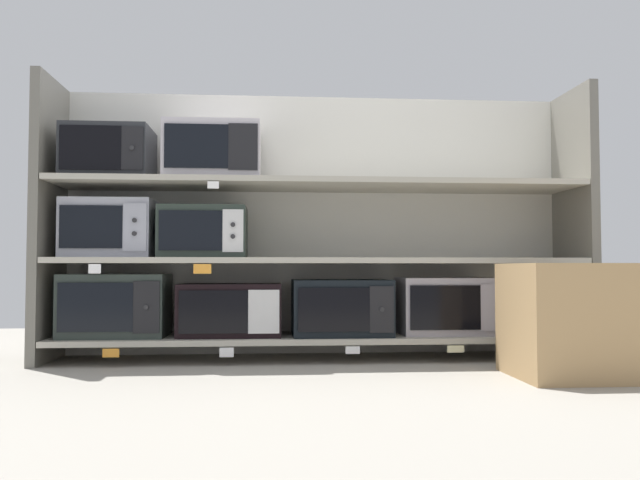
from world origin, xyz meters
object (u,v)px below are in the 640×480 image
(microwave_2, at_px, (341,307))
(microwave_0, at_px, (116,305))
(microwave_1, at_px, (230,310))
(microwave_3, at_px, (447,306))
(microwave_7, at_px, (214,153))
(microwave_4, at_px, (110,229))
(microwave_5, at_px, (204,232))
(shipping_carton, at_px, (568,320))
(microwave_6, at_px, (109,154))

(microwave_2, bearing_deg, microwave_0, 180.00)
(microwave_0, relative_size, microwave_2, 1.02)
(microwave_1, relative_size, microwave_3, 1.04)
(microwave_1, distance_m, microwave_7, 0.86)
(microwave_0, distance_m, microwave_3, 1.81)
(microwave_1, bearing_deg, microwave_4, 179.98)
(microwave_5, xyz_separation_m, shipping_carton, (1.72, -0.70, -0.43))
(microwave_6, height_order, shipping_carton, microwave_6)
(microwave_3, xyz_separation_m, microwave_5, (-1.35, -0.00, 0.40))
(microwave_6, relative_size, shipping_carton, 0.87)
(microwave_1, distance_m, shipping_carton, 1.72)
(microwave_0, distance_m, microwave_7, 0.98)
(microwave_3, relative_size, shipping_carton, 1.02)
(microwave_6, bearing_deg, microwave_1, 0.01)
(microwave_7, xyz_separation_m, shipping_carton, (1.67, -0.70, -0.87))
(microwave_2, bearing_deg, microwave_5, -180.00)
(microwave_7, bearing_deg, microwave_6, -179.97)
(microwave_2, distance_m, microwave_7, 1.10)
(microwave_1, distance_m, microwave_5, 0.44)
(microwave_5, bearing_deg, microwave_1, -0.03)
(microwave_2, bearing_deg, microwave_6, -179.99)
(microwave_2, height_order, microwave_3, microwave_3)
(microwave_3, bearing_deg, microwave_6, -179.99)
(microwave_2, height_order, microwave_4, microwave_4)
(microwave_1, bearing_deg, microwave_6, -179.99)
(microwave_2, bearing_deg, microwave_7, 180.00)
(microwave_3, relative_size, microwave_5, 1.15)
(shipping_carton, bearing_deg, microwave_3, 117.86)
(microwave_1, xyz_separation_m, microwave_4, (-0.65, 0.00, 0.44))
(microwave_6, bearing_deg, microwave_7, 0.03)
(microwave_3, distance_m, microwave_4, 1.90)
(microwave_5, bearing_deg, microwave_2, 0.00)
(microwave_4, height_order, microwave_5, microwave_4)
(microwave_3, distance_m, microwave_7, 1.55)
(shipping_carton, bearing_deg, microwave_0, 162.21)
(microwave_0, relative_size, microwave_5, 1.18)
(microwave_4, height_order, shipping_carton, microwave_4)
(microwave_4, distance_m, microwave_5, 0.50)
(microwave_4, bearing_deg, microwave_3, -0.01)
(microwave_3, xyz_separation_m, microwave_7, (-1.30, 0.00, 0.84))
(microwave_6, bearing_deg, microwave_5, 0.03)
(microwave_4, relative_size, microwave_6, 1.04)
(microwave_2, bearing_deg, microwave_1, -179.99)
(shipping_carton, bearing_deg, microwave_1, 155.99)
(microwave_2, bearing_deg, microwave_3, -0.00)
(microwave_2, bearing_deg, microwave_4, 179.99)
(microwave_0, height_order, microwave_4, microwave_4)
(microwave_2, distance_m, microwave_5, 0.86)
(microwave_2, distance_m, microwave_3, 0.60)
(microwave_5, bearing_deg, microwave_6, -179.97)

